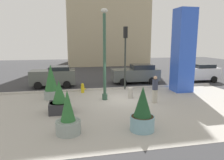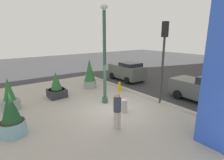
# 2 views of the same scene
# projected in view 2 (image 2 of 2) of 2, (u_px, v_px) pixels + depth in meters

# --- Properties ---
(ground_plane) EXTENTS (60.00, 60.00, 0.00)m
(ground_plane) POSITION_uv_depth(u_px,v_px,m) (157.00, 96.00, 12.86)
(ground_plane) COLOR #38383A
(plaza_pavement) EXTENTS (18.00, 10.00, 0.02)m
(plaza_pavement) POSITION_uv_depth(u_px,v_px,m) (84.00, 119.00, 9.35)
(plaza_pavement) COLOR #ADA89E
(plaza_pavement) RESTS_ON ground_plane
(curb_strip) EXTENTS (18.00, 0.24, 0.16)m
(curb_strip) POSITION_uv_depth(u_px,v_px,m) (149.00, 97.00, 12.32)
(curb_strip) COLOR #B7B2A8
(curb_strip) RESTS_ON ground_plane
(lamp_post) EXTENTS (0.44, 0.44, 6.04)m
(lamp_post) POSITION_uv_depth(u_px,v_px,m) (105.00, 58.00, 10.82)
(lamp_post) COLOR #335642
(lamp_post) RESTS_ON ground_plane
(potted_plant_near_right) EXTENTS (1.09, 1.09, 1.96)m
(potted_plant_near_right) POSITION_uv_depth(u_px,v_px,m) (10.00, 98.00, 10.34)
(potted_plant_near_right) COLOR gray
(potted_plant_near_right) RESTS_ON ground_plane
(potted_plant_curbside) EXTENTS (1.04, 1.04, 2.43)m
(potted_plant_curbside) POSITION_uv_depth(u_px,v_px,m) (90.00, 75.00, 14.58)
(potted_plant_curbside) COLOR gray
(potted_plant_curbside) RESTS_ON ground_plane
(potted_plant_mid_plaza) EXTENTS (1.17, 1.17, 1.85)m
(potted_plant_mid_plaza) POSITION_uv_depth(u_px,v_px,m) (56.00, 87.00, 12.40)
(potted_plant_mid_plaza) COLOR #2D2D33
(potted_plant_mid_plaza) RESTS_ON ground_plane
(potted_plant_by_pillar) EXTENTS (1.09, 1.09, 2.04)m
(potted_plant_by_pillar) POSITION_uv_depth(u_px,v_px,m) (12.00, 117.00, 7.60)
(potted_plant_by_pillar) COLOR #7AA8B7
(potted_plant_by_pillar) RESTS_ON ground_plane
(fire_hydrant) EXTENTS (0.36, 0.26, 0.75)m
(fire_hydrant) POSITION_uv_depth(u_px,v_px,m) (120.00, 87.00, 13.85)
(fire_hydrant) COLOR gold
(fire_hydrant) RESTS_ON ground_plane
(concrete_bollard) EXTENTS (0.36, 0.36, 0.75)m
(concrete_bollard) POSITION_uv_depth(u_px,v_px,m) (124.00, 106.00, 10.05)
(concrete_bollard) COLOR #B2ADA3
(concrete_bollard) RESTS_ON ground_plane
(traffic_light_far_side) EXTENTS (0.28, 0.42, 5.10)m
(traffic_light_far_side) POSITION_uv_depth(u_px,v_px,m) (164.00, 51.00, 10.66)
(traffic_light_far_side) COLOR #333833
(traffic_light_far_side) RESTS_ON ground_plane
(car_curb_east) EXTENTS (4.53, 2.22, 1.77)m
(car_curb_east) POSITION_uv_depth(u_px,v_px,m) (207.00, 90.00, 11.34)
(car_curb_east) COLOR #565B56
(car_curb_east) RESTS_ON ground_plane
(car_passing_lane) EXTENTS (3.87, 2.14, 1.80)m
(car_passing_lane) POSITION_uv_depth(u_px,v_px,m) (127.00, 71.00, 17.11)
(car_passing_lane) COLOR #565B56
(car_passing_lane) RESTS_ON ground_plane
(pedestrian_crossing) EXTENTS (0.38, 0.38, 1.79)m
(pedestrian_crossing) POSITION_uv_depth(u_px,v_px,m) (117.00, 109.00, 8.12)
(pedestrian_crossing) COLOR #B2AD9E
(pedestrian_crossing) RESTS_ON ground_plane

